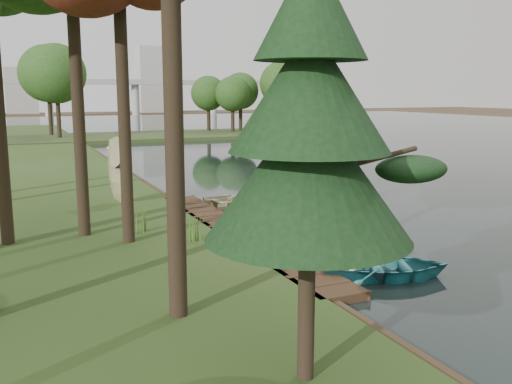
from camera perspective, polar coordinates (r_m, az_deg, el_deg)
name	(u,v)px	position (r m, az deg, el deg)	size (l,w,h in m)	color
ground	(272,234)	(23.28, 1.65, -4.19)	(300.00, 300.00, 0.00)	#3D2F1D
water	(471,153)	(56.91, 20.69, 3.63)	(130.00, 200.00, 0.05)	black
boardwalk	(236,234)	(22.62, -2.03, -4.22)	(1.60, 16.00, 0.30)	#382515
peninsula	(159,136)	(72.78, -9.66, 5.54)	(50.00, 14.00, 0.45)	#31421D
far_trees	(131,86)	(71.83, -12.42, 10.35)	(45.60, 5.60, 8.80)	black
bridge	(103,86)	(142.10, -15.09, 10.22)	(95.90, 4.00, 8.60)	#A5A5A0
building_a	(155,80)	(165.25, -10.04, 11.00)	(10.00, 8.00, 18.00)	#A5A5A0
building_b	(21,91)	(165.45, -22.44, 9.36)	(8.00, 8.00, 12.00)	#A5A5A0
rowboat_0	(385,264)	(18.14, 12.81, -7.07)	(2.81, 3.94, 0.82)	teal
rowboat_1	(364,252)	(19.47, 10.71, -5.89)	(2.63, 3.68, 0.76)	beige
rowboat_2	(343,245)	(20.23, 8.68, -5.29)	(2.50, 3.49, 0.72)	beige
rowboat_3	(321,237)	(21.49, 6.49, -4.44)	(2.19, 3.07, 0.64)	beige
rowboat_4	(307,230)	(22.17, 5.14, -3.86)	(2.49, 3.48, 0.72)	beige
rowboat_5	(293,225)	(23.24, 3.72, -3.30)	(2.18, 3.05, 0.63)	beige
rowboat_6	(281,216)	(24.76, 2.49, -2.42)	(2.29, 3.21, 0.67)	beige
rowboat_7	(263,212)	(25.64, 0.75, -1.99)	(2.28, 3.19, 0.66)	beige
rowboat_8	(258,204)	(27.06, 0.15, -1.20)	(2.75, 3.85, 0.80)	beige
rowboat_9	(250,199)	(28.45, -0.63, -0.68)	(2.65, 3.71, 0.77)	beige
rowboat_10	(234,198)	(29.11, -2.25, -0.57)	(2.20, 3.08, 0.64)	beige
stored_rowboat	(120,197)	(28.66, -13.48, -0.46)	(2.32, 3.25, 0.67)	beige
pine_tree	(309,127)	(10.21, 5.34, 6.46)	(3.80, 3.80, 7.84)	black
reeds_0	(236,237)	(19.83, -2.00, -4.51)	(0.60, 0.60, 0.88)	#3F661E
reeds_1	(193,227)	(21.02, -6.27, -3.51)	(0.60, 0.60, 1.03)	#3F661E
reeds_2	(141,218)	(22.76, -11.43, -2.53)	(0.60, 0.60, 1.09)	#3F661E
reeds_3	(177,199)	(26.71, -7.93, -0.67)	(0.60, 0.60, 1.01)	#3F661E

